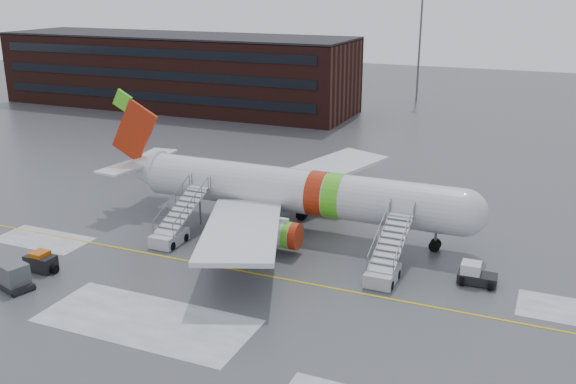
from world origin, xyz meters
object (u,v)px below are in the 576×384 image
at_px(airstair_aft, 174,229).
at_px(baggage_tractor, 41,262).
at_px(airliner, 287,190).
at_px(uld_container, 15,278).
at_px(pushback_tug, 475,275).
at_px(airstair_fwd, 385,264).

distance_m(airstair_aft, baggage_tractor, 10.70).
xyz_separation_m(airliner, baggage_tractor, (-13.40, -15.40, -2.78)).
bearing_deg(uld_container, airstair_aft, 65.85).
bearing_deg(pushback_tug, uld_container, -155.25).
bearing_deg(pushback_tug, airstair_fwd, -165.09).
bearing_deg(airstair_aft, airliner, 41.41).
relative_size(airstair_fwd, uld_container, 2.87).
bearing_deg(uld_container, airliner, 55.37).
height_order(airstair_fwd, airstair_aft, same).
distance_m(pushback_tug, baggage_tractor, 31.89).
height_order(pushback_tug, uld_container, uld_container).
relative_size(airstair_fwd, airstair_aft, 1.00).
distance_m(airliner, uld_container, 22.63).
xyz_separation_m(airstair_fwd, uld_container, (-23.36, -11.97, -0.18)).
xyz_separation_m(uld_container, baggage_tractor, (-0.62, 3.10, -0.24)).
relative_size(pushback_tug, baggage_tractor, 0.93).
bearing_deg(baggage_tractor, airstair_aft, 55.94).
bearing_deg(airliner, pushback_tug, -16.35).
height_order(airstair_aft, uld_container, airstair_aft).
relative_size(airliner, uld_container, 13.04).
bearing_deg(airstair_aft, pushback_tug, 3.87).
bearing_deg(airliner, airstair_aft, -138.59).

